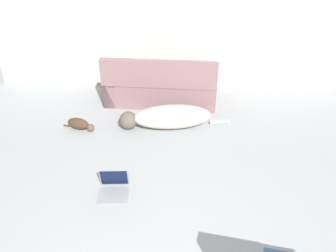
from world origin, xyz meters
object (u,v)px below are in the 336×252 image
couch (161,86)px  laptop_open (114,185)px  cat (80,124)px  dog (168,117)px

couch → laptop_open: couch is taller
cat → laptop_open: size_ratio=1.49×
dog → laptop_open: (-0.56, -1.42, -0.07)m
dog → cat: (-1.29, -0.12, -0.07)m
dog → cat: dog is taller
dog → cat: size_ratio=3.23×
couch → cat: size_ratio=3.67×
dog → couch: bearing=-87.7°
couch → cat: (-1.14, -0.99, -0.18)m
cat → dog: bearing=22.1°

